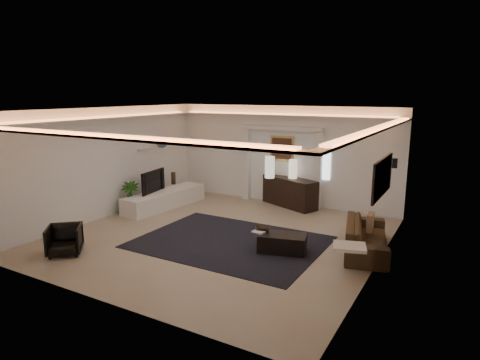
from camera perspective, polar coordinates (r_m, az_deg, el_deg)
The scene contains 33 objects.
floor at distance 9.69m, azimuth -2.80°, elevation -7.77°, with size 7.00×7.00×0.00m, color #9F907B.
ceiling at distance 9.13m, azimuth -2.99°, elevation 9.63°, with size 7.00×7.00×0.00m, color white.
wall_back at distance 12.36m, azimuth 5.83°, elevation 3.42°, with size 7.00×7.00×0.00m, color white.
wall_front at distance 6.70m, azimuth -19.16°, elevation -4.47°, with size 7.00×7.00×0.00m, color white.
wall_left at distance 11.53m, azimuth -17.76°, elevation 2.31°, with size 7.00×7.00×0.00m, color white.
wall_right at distance 8.03m, azimuth 18.72°, elevation -1.77°, with size 7.00×7.00×0.00m, color white.
cove_soffit at distance 9.15m, azimuth -2.97°, elevation 7.87°, with size 7.00×7.00×0.04m, color silver.
daylight_slit at distance 11.88m, azimuth 11.75°, elevation 2.41°, with size 0.25×0.03×1.00m, color white.
area_rug at distance 9.33m, azimuth -1.36°, elevation -8.51°, with size 4.00×3.00×0.01m, color black.
pilaster_left at distance 12.82m, azimuth 0.91°, elevation 2.21°, with size 0.22×0.20×2.20m, color silver.
pilaster_right at distance 11.91m, azimuth 10.67°, elevation 1.25°, with size 0.22×0.20×2.20m, color silver.
alcove_header at distance 12.17m, azimuth 5.72°, elevation 7.09°, with size 2.52×0.20×0.12m, color silver.
painting_frame at distance 12.30m, azimuth 5.80°, elevation 4.33°, with size 0.74×0.04×0.74m, color tan.
painting_canvas at distance 12.28m, azimuth 5.75°, elevation 4.32°, with size 0.62×0.02×0.62m, color #4C2D1E.
art_panel_frame at distance 8.27m, azimuth 19.03°, elevation 0.37°, with size 0.04×1.64×0.74m, color black.
art_panel_gold at distance 8.28m, azimuth 18.87°, elevation 0.39°, with size 0.02×1.50×0.62m, color tan.
wall_sconce at distance 10.14m, azimuth 20.54°, elevation 2.18°, with size 0.12×0.12×0.22m, color black.
wall_niche at distance 12.44m, azimuth -12.92°, elevation 4.17°, with size 0.10×0.55×0.04m, color silver.
console at distance 12.19m, azimuth 6.84°, elevation -1.75°, with size 1.77×0.55×0.88m, color black.
lamp_left at distance 12.01m, azimuth 4.12°, elevation 1.46°, with size 0.28×0.28×0.63m, color beige.
lamp_right at distance 12.01m, azimuth 7.30°, elevation 1.41°, with size 0.24×0.24×0.54m, color beige.
media_ledge at distance 12.22m, azimuth -10.28°, elevation -2.67°, with size 0.69×2.75×0.52m, color white.
tv at distance 12.06m, azimuth -12.29°, elevation -0.31°, with size 0.14×1.10×0.63m, color black.
figurine at distance 12.97m, azimuth -9.16°, elevation 0.11°, with size 0.14×0.14×0.37m, color #382B19.
ginger_jar at distance 12.54m, azimuth -10.72°, elevation 5.17°, with size 0.31×0.31×0.33m, color #4C6271.
plant at distance 11.76m, azimuth -14.88°, elevation -2.37°, with size 0.50×0.50×0.89m, color #1C4A11.
sofa at distance 9.14m, azimuth 17.02°, elevation -7.46°, with size 0.83×2.13×0.62m, color black.
throw_blanket at distance 7.79m, azimuth 14.85°, elevation -8.88°, with size 0.57×0.47×0.06m, color white.
throw_pillow at distance 9.33m, azimuth 17.49°, elevation -5.56°, with size 0.11×0.38×0.38m, color #966F4F.
coffee_table at distance 8.75m, azimuth 5.84°, elevation -8.60°, with size 0.98×0.53×0.36m, color black.
bowl at distance 8.90m, azimuth 3.10°, elevation -6.52°, with size 0.33×0.33×0.08m, color black.
magazine at distance 8.76m, azimuth 2.57°, elevation -7.01°, with size 0.25×0.18×0.03m, color white.
armchair at distance 9.31m, azimuth -23.01°, elevation -7.60°, with size 0.65×0.67×0.61m, color black.
Camera 1 is at (4.89, -7.70, 3.27)m, focal length 30.98 mm.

